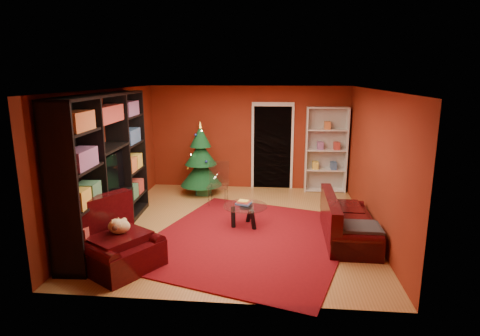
# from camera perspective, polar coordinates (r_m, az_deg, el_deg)

# --- Properties ---
(floor) EXTENTS (5.00, 5.50, 0.05)m
(floor) POSITION_cam_1_polar(r_m,az_deg,el_deg) (7.91, -0.28, -8.27)
(floor) COLOR #A9783E
(floor) RESTS_ON ground
(ceiling) EXTENTS (5.00, 5.50, 0.05)m
(ceiling) POSITION_cam_1_polar(r_m,az_deg,el_deg) (7.37, -0.30, 11.30)
(ceiling) COLOR silver
(ceiling) RESTS_ON wall_back
(wall_back) EXTENTS (5.00, 0.05, 2.60)m
(wall_back) POSITION_cam_1_polar(r_m,az_deg,el_deg) (10.25, 1.28, 4.36)
(wall_back) COLOR maroon
(wall_back) RESTS_ON ground
(wall_left) EXTENTS (0.05, 5.50, 2.60)m
(wall_left) POSITION_cam_1_polar(r_m,az_deg,el_deg) (8.17, -18.20, 1.46)
(wall_left) COLOR maroon
(wall_left) RESTS_ON ground
(wall_right) EXTENTS (0.05, 5.50, 2.60)m
(wall_right) POSITION_cam_1_polar(r_m,az_deg,el_deg) (7.70, 18.76, 0.73)
(wall_right) COLOR maroon
(wall_right) RESTS_ON ground
(doorway) EXTENTS (1.06, 0.60, 2.16)m
(doorway) POSITION_cam_1_polar(r_m,az_deg,el_deg) (10.22, 4.62, 2.87)
(doorway) COLOR black
(doorway) RESTS_ON floor
(rug) EXTENTS (4.26, 4.62, 0.02)m
(rug) POSITION_cam_1_polar(r_m,az_deg,el_deg) (7.25, 1.26, -9.99)
(rug) COLOR maroon
(rug) RESTS_ON floor
(media_unit) EXTENTS (0.67, 3.34, 2.54)m
(media_unit) POSITION_cam_1_polar(r_m,az_deg,el_deg) (7.45, -18.55, 0.14)
(media_unit) COLOR black
(media_unit) RESTS_ON floor
(christmas_tree) EXTENTS (1.02, 1.02, 1.80)m
(christmas_tree) POSITION_cam_1_polar(r_m,az_deg,el_deg) (9.75, -5.59, 1.30)
(christmas_tree) COLOR #0C3C1C
(christmas_tree) RESTS_ON floor
(gift_box_teal) EXTENTS (0.30, 0.30, 0.29)m
(gift_box_teal) POSITION_cam_1_polar(r_m,az_deg,el_deg) (9.87, -5.31, -2.91)
(gift_box_teal) COLOR #146B6F
(gift_box_teal) RESTS_ON floor
(gift_box_green) EXTENTS (0.32, 0.32, 0.28)m
(gift_box_green) POSITION_cam_1_polar(r_m,az_deg,el_deg) (9.83, -5.12, -3.00)
(gift_box_green) COLOR #287642
(gift_box_green) RESTS_ON floor
(white_bookshelf) EXTENTS (1.00, 0.37, 2.16)m
(white_bookshelf) POSITION_cam_1_polar(r_m,az_deg,el_deg) (10.13, 12.15, 2.53)
(white_bookshelf) COLOR white
(white_bookshelf) RESTS_ON floor
(armchair) EXTENTS (1.52, 1.52, 0.86)m
(armchair) POSITION_cam_1_polar(r_m,az_deg,el_deg) (6.35, -16.79, -9.95)
(armchair) COLOR black
(armchair) RESTS_ON rug
(dog) EXTENTS (0.47, 0.50, 0.28)m
(dog) POSITION_cam_1_polar(r_m,az_deg,el_deg) (6.34, -16.81, -7.95)
(dog) COLOR beige
(dog) RESTS_ON armchair
(sofa) EXTENTS (0.85, 1.86, 0.79)m
(sofa) POSITION_cam_1_polar(r_m,az_deg,el_deg) (7.35, 15.27, -6.92)
(sofa) COLOR black
(sofa) RESTS_ON rug
(coffee_table) EXTENTS (1.05, 1.05, 0.53)m
(coffee_table) POSITION_cam_1_polar(r_m,az_deg,el_deg) (7.73, 0.75, -6.83)
(coffee_table) COLOR gray
(coffee_table) RESTS_ON rug
(acrylic_chair) EXTENTS (0.45, 0.49, 0.87)m
(acrylic_chair) POSITION_cam_1_polar(r_m,az_deg,el_deg) (8.95, -3.14, -2.60)
(acrylic_chair) COLOR #66605B
(acrylic_chair) RESTS_ON rug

